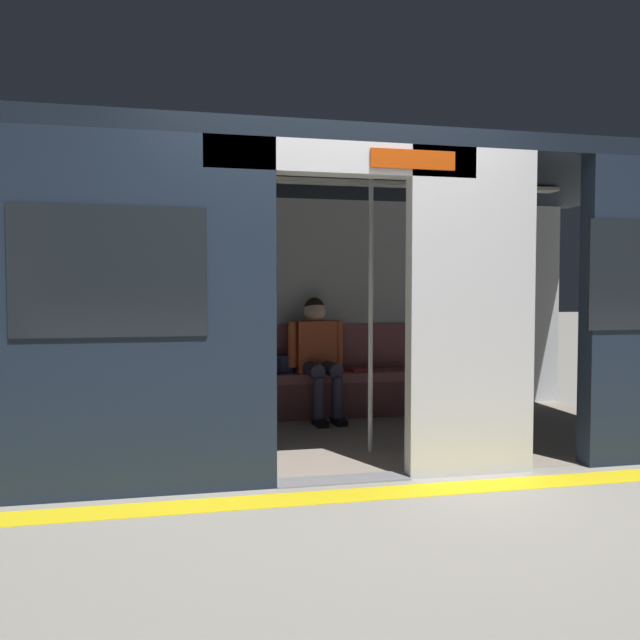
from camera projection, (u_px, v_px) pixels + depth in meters
name	position (u px, v px, depth m)	size (l,w,h in m)	color
ground_plane	(342.00, 480.00, 4.00)	(60.00, 60.00, 0.00)	gray
platform_edge_strip	(354.00, 495.00, 3.71)	(8.00, 0.24, 0.01)	yellow
train_car	(304.00, 259.00, 4.99)	(6.40, 2.55, 2.27)	silver
bench_seat	(292.00, 383.00, 5.97)	(3.32, 0.44, 0.44)	#935156
person_seated	(317.00, 350.00, 5.96)	(0.55, 0.70, 1.16)	#CC5933
handbag	(278.00, 364.00, 5.98)	(0.26, 0.15, 0.17)	#262D4C
book	(355.00, 370.00, 6.11)	(0.15, 0.22, 0.03)	#B22D2D
grab_pole_door	(273.00, 313.00, 4.38)	(0.04, 0.04, 2.13)	silver
grab_pole_far	(371.00, 312.00, 4.65)	(0.04, 0.04, 2.13)	silver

